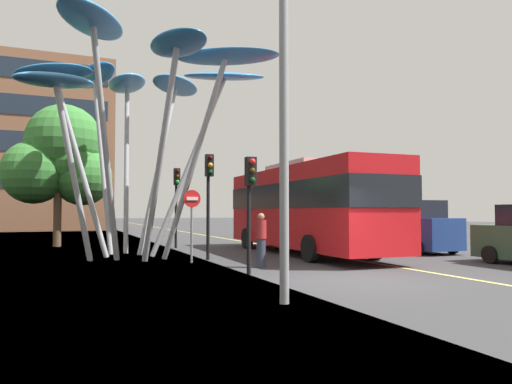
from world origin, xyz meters
The scene contains 13 objects.
ground centered at (-0.63, 0.00, -0.05)m, with size 120.00×240.00×0.10m.
red_bus centered at (2.37, 7.11, 2.07)m, with size 3.15×11.53×3.78m.
leaf_sculpture centered at (-4.37, 8.51, 6.82)m, with size 10.02×10.90×8.31m.
traffic_light_kerb_near centered at (-2.13, 1.87, 2.38)m, with size 0.28×0.42×3.28m.
traffic_light_kerb_far centered at (-2.04, 6.17, 2.77)m, with size 0.28×0.42×3.84m.
traffic_light_island_mid centered at (-1.91, 12.02, 2.77)m, with size 0.28×0.42×3.83m.
car_parked_mid centered at (7.19, 5.99, 1.04)m, with size 1.97×3.98×2.23m.
car_parked_far centered at (7.48, 13.18, 0.98)m, with size 1.92×4.00×2.10m.
car_side_street centered at (7.38, 19.62, 1.01)m, with size 2.05×3.98×2.14m.
street_lamp centered at (-2.68, -2.23, 4.81)m, with size 1.64×0.44×7.53m.
tree_pavement_near centered at (-6.97, 16.02, 4.46)m, with size 5.39×4.20×7.33m.
pedestrian centered at (-1.20, 3.29, 0.86)m, with size 0.34×0.34×1.71m.
no_entry_sign centered at (-2.86, 5.48, 1.67)m, with size 0.60×0.12×2.50m.
Camera 1 is at (-6.99, -10.44, 1.75)m, focal length 33.29 mm.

